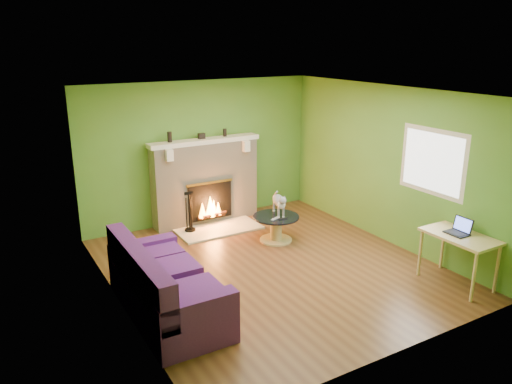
% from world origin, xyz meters
% --- Properties ---
extents(floor, '(5.00, 5.00, 0.00)m').
position_xyz_m(floor, '(0.00, 0.00, 0.00)').
color(floor, '#593119').
rests_on(floor, ground).
extents(ceiling, '(5.00, 5.00, 0.00)m').
position_xyz_m(ceiling, '(0.00, 0.00, 2.60)').
color(ceiling, white).
rests_on(ceiling, wall_back).
extents(wall_back, '(5.00, 0.00, 5.00)m').
position_xyz_m(wall_back, '(0.00, 2.50, 1.30)').
color(wall_back, '#4F812A').
rests_on(wall_back, floor).
extents(wall_front, '(5.00, 0.00, 5.00)m').
position_xyz_m(wall_front, '(0.00, -2.50, 1.30)').
color(wall_front, '#4F812A').
rests_on(wall_front, floor).
extents(wall_left, '(0.00, 5.00, 5.00)m').
position_xyz_m(wall_left, '(-2.25, 0.00, 1.30)').
color(wall_left, '#4F812A').
rests_on(wall_left, floor).
extents(wall_right, '(0.00, 5.00, 5.00)m').
position_xyz_m(wall_right, '(2.25, 0.00, 1.30)').
color(wall_right, '#4F812A').
rests_on(wall_right, floor).
extents(window_frame, '(0.00, 1.20, 1.20)m').
position_xyz_m(window_frame, '(2.24, -0.90, 1.55)').
color(window_frame, silver).
rests_on(window_frame, wall_right).
extents(window_pane, '(0.00, 1.06, 1.06)m').
position_xyz_m(window_pane, '(2.23, -0.90, 1.55)').
color(window_pane, white).
rests_on(window_pane, wall_right).
extents(fireplace, '(2.10, 0.46, 1.58)m').
position_xyz_m(fireplace, '(0.00, 2.32, 0.77)').
color(fireplace, '#BEB29E').
rests_on(fireplace, floor).
extents(hearth, '(1.50, 0.75, 0.03)m').
position_xyz_m(hearth, '(0.00, 1.80, 0.01)').
color(hearth, beige).
rests_on(hearth, floor).
extents(mantel, '(2.10, 0.28, 0.08)m').
position_xyz_m(mantel, '(0.00, 2.30, 1.54)').
color(mantel, white).
rests_on(mantel, fireplace).
extents(sofa, '(0.93, 2.06, 0.92)m').
position_xyz_m(sofa, '(-1.86, -0.44, 0.36)').
color(sofa, '#4A1962').
rests_on(sofa, floor).
extents(coffee_table, '(0.78, 0.78, 0.44)m').
position_xyz_m(coffee_table, '(0.62, 0.85, 0.25)').
color(coffee_table, '#D9B675').
rests_on(coffee_table, floor).
extents(desk, '(0.58, 0.99, 0.73)m').
position_xyz_m(desk, '(1.95, -1.74, 0.64)').
color(desk, '#D9B675').
rests_on(desk, floor).
extents(cat, '(0.43, 0.69, 0.40)m').
position_xyz_m(cat, '(0.70, 0.90, 0.64)').
color(cat, slate).
rests_on(cat, coffee_table).
extents(remote_silver, '(0.17, 0.10, 0.02)m').
position_xyz_m(remote_silver, '(0.52, 0.73, 0.45)').
color(remote_silver, '#959598').
rests_on(remote_silver, coffee_table).
extents(remote_black, '(0.16, 0.05, 0.02)m').
position_xyz_m(remote_black, '(0.64, 0.67, 0.45)').
color(remote_black, black).
rests_on(remote_black, coffee_table).
extents(laptop, '(0.27, 0.30, 0.22)m').
position_xyz_m(laptop, '(1.93, -1.69, 0.85)').
color(laptop, black).
rests_on(laptop, desk).
extents(fire_tools, '(0.19, 0.19, 0.73)m').
position_xyz_m(fire_tools, '(-0.49, 1.95, 0.39)').
color(fire_tools, black).
rests_on(fire_tools, hearth).
extents(mantel_vase_left, '(0.08, 0.08, 0.18)m').
position_xyz_m(mantel_vase_left, '(-0.65, 2.33, 1.67)').
color(mantel_vase_left, black).
rests_on(mantel_vase_left, mantel).
extents(mantel_vase_right, '(0.07, 0.07, 0.14)m').
position_xyz_m(mantel_vase_right, '(0.42, 2.33, 1.65)').
color(mantel_vase_right, black).
rests_on(mantel_vase_right, mantel).
extents(mantel_box, '(0.12, 0.08, 0.10)m').
position_xyz_m(mantel_box, '(-0.05, 2.33, 1.63)').
color(mantel_box, black).
rests_on(mantel_box, mantel).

